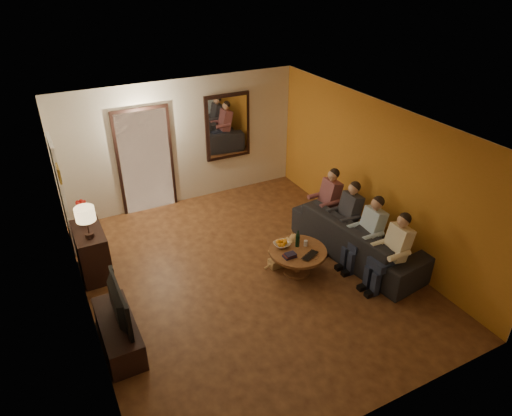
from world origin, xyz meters
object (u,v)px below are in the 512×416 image
tv_stand (119,333)px  dog (283,251)px  dresser (92,252)px  laptop (313,257)px  table_lamp (87,223)px  coffee_table (297,261)px  person_b (368,235)px  tv (113,305)px  bowl (282,245)px  person_a (393,254)px  sofa (360,237)px  person_d (326,204)px  person_c (346,219)px  wine_bottle (298,238)px

tv_stand → dog: (2.91, 0.57, 0.07)m
dresser → laptop: bearing=-30.6°
table_lamp → coffee_table: bearing=-24.0°
dresser → laptop: 3.61m
person_b → coffee_table: 1.25m
tv_stand → tv: 0.49m
table_lamp → bowl: table_lamp is taller
tv → dresser: bearing=0.0°
coffee_table → laptop: bearing=-70.3°
coffee_table → tv: bearing=-175.0°
person_a → bowl: (-1.32, 1.17, -0.12)m
table_lamp → sofa: size_ratio=0.21×
person_d → person_c: bearing=-90.0°
tv_stand → person_d: bearing=15.0°
tv_stand → bowl: 2.88m
person_a → dog: person_a is taller
person_d → coffee_table: bearing=-143.4°
table_lamp → person_b: size_ratio=0.45×
person_d → sofa: bearing=-83.7°
table_lamp → person_a: table_lamp is taller
dresser → wine_bottle: 3.39m
tv_stand → laptop: size_ratio=3.83×
person_b → dog: (-1.24, 0.66, -0.32)m
person_d → tv: bearing=-165.0°
dresser → wine_bottle: size_ratio=2.99×
person_b → wine_bottle: bearing=157.6°
person_a → person_c: same height
person_a → person_c: size_ratio=1.00×
tv → person_c: size_ratio=0.82×
person_b → bowl: bearing=156.7°
table_lamp → bowl: bearing=-21.6°
tv_stand → person_b: size_ratio=1.05×
tv_stand → coffee_table: 3.02m
tv_stand → dog: dog is taller
dresser → wine_bottle: dresser is taller
bowl → laptop: 0.57m
person_d → bowl: bearing=-154.6°
laptop → sofa: bearing=-13.9°
coffee_table → wine_bottle: (0.05, 0.10, 0.38)m
tv_stand → coffee_table: bearing=5.0°
tv_stand → dog: 2.96m
tv_stand → tv: size_ratio=1.29×
tv_stand → tv: tv is taller
sofa → person_b: bearing=154.0°
coffee_table → dresser: bearing=152.6°
table_lamp → dog: (2.91, -1.03, -0.81)m
person_b → sofa: bearing=71.6°
dresser → person_a: person_a is taller
dog → coffee_table: (0.10, -0.31, -0.06)m
table_lamp → tv_stand: size_ratio=0.43×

